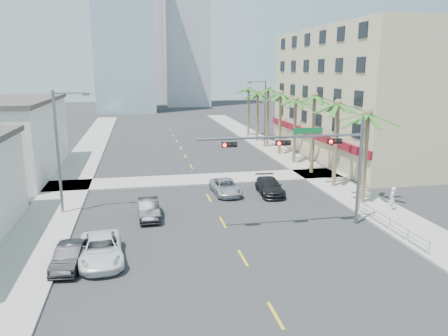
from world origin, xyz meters
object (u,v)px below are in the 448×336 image
car_lane_left (149,209)px  car_lane_center (226,187)px  car_parked_far (101,249)px  pedestrian (392,198)px  car_lane_right (270,186)px  traffic_signal_mast (316,153)px  car_parked_mid (70,256)px

car_lane_left → car_lane_center: car_lane_left is taller
car_parked_far → pedestrian: 21.15m
car_lane_left → pedestrian: 17.94m
car_lane_left → car_lane_center: bearing=35.5°
car_parked_far → pedestrian: (20.62, 4.72, 0.33)m
car_parked_far → car_lane_center: bearing=46.6°
car_parked_far → car_lane_right: car_parked_far is taller
traffic_signal_mast → car_lane_left: traffic_signal_mast is taller
car_parked_far → car_lane_left: 7.37m
pedestrian → car_parked_far: bearing=-28.5°
car_lane_right → car_parked_far: bearing=-135.9°
car_lane_center → pedestrian: pedestrian is taller
car_parked_mid → car_lane_left: bearing=64.6°
traffic_signal_mast → car_parked_mid: 16.16m
car_parked_mid → pedestrian: (22.22, 5.18, 0.40)m
car_parked_mid → car_lane_center: size_ratio=0.84×
car_parked_mid → car_lane_right: bearing=43.7°
car_lane_left → car_lane_right: 11.07m
car_lane_left → pedestrian: pedestrian is taller
car_parked_mid → car_lane_right: car_lane_right is taller
car_lane_center → car_lane_right: bearing=-14.1°
car_lane_left → car_lane_right: size_ratio=0.88×
car_parked_mid → car_lane_center: 16.42m
car_parked_mid → pedestrian: bearing=18.8°
car_parked_far → pedestrian: size_ratio=2.85×
traffic_signal_mast → car_parked_far: (-13.58, -2.83, -4.37)m
car_parked_mid → pedestrian: 22.82m
traffic_signal_mast → pedestrian: size_ratio=6.33×
traffic_signal_mast → car_lane_right: traffic_signal_mast is taller
car_lane_center → pedestrian: size_ratio=2.59×
car_lane_right → pedestrian: 9.82m
car_lane_right → car_parked_mid: bearing=-138.0°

